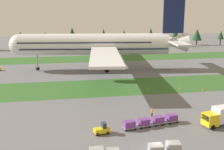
# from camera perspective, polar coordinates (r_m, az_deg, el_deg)

# --- Properties ---
(grass_strip_near) EXTENTS (320.00, 17.59, 0.01)m
(grass_strip_near) POSITION_cam_1_polar(r_m,az_deg,el_deg) (76.64, 0.37, -2.42)
(grass_strip_near) COLOR #336028
(grass_strip_near) RESTS_ON ground
(grass_strip_far) EXTENTS (320.00, 17.59, 0.01)m
(grass_strip_far) POSITION_cam_1_polar(r_m,az_deg,el_deg) (122.29, -3.67, 3.39)
(grass_strip_far) COLOR #336028
(grass_strip_far) RESTS_ON ground
(airliner) EXTENTS (61.50, 76.28, 25.25)m
(airliner) POSITION_cam_1_polar(r_m,az_deg,el_deg) (97.51, -2.73, 6.33)
(airliner) COLOR white
(airliner) RESTS_ON ground
(baggage_tug) EXTENTS (2.80, 1.77, 1.97)m
(baggage_tug) POSITION_cam_1_polar(r_m,az_deg,el_deg) (48.08, -2.04, -11.04)
(baggage_tug) COLOR yellow
(baggage_tug) RESTS_ON ground
(cargo_dolly_lead) EXTENTS (2.44, 1.89, 1.55)m
(cargo_dolly_lead) POSITION_cam_1_polar(r_m,az_deg,el_deg) (49.75, 3.52, -10.07)
(cargo_dolly_lead) COLOR #A3A3A8
(cargo_dolly_lead) RESTS_ON ground
(cargo_dolly_second) EXTENTS (2.44, 1.89, 1.55)m
(cargo_dolly_second) POSITION_cam_1_polar(r_m,az_deg,el_deg) (50.94, 6.53, -9.57)
(cargo_dolly_second) COLOR #A3A3A8
(cargo_dolly_second) RESTS_ON ground
(cargo_dolly_third) EXTENTS (2.44, 1.89, 1.55)m
(cargo_dolly_third) POSITION_cam_1_polar(r_m,az_deg,el_deg) (52.26, 9.39, -9.06)
(cargo_dolly_third) COLOR #A3A3A8
(cargo_dolly_third) RESTS_ON ground
(cargo_dolly_fourth) EXTENTS (2.44, 1.89, 1.55)m
(cargo_dolly_fourth) POSITION_cam_1_polar(r_m,az_deg,el_deg) (53.71, 12.09, -8.56)
(cargo_dolly_fourth) COLOR #A3A3A8
(cargo_dolly_fourth) RESTS_ON ground
(catering_truck) EXTENTS (7.26, 3.53, 3.58)m
(catering_truck) POSITION_cam_1_polar(r_m,az_deg,el_deg) (54.52, 21.43, -7.71)
(catering_truck) COLOR yellow
(catering_truck) RESTS_ON ground
(ground_crew_marshaller) EXTENTS (0.36, 0.56, 1.74)m
(ground_crew_marshaller) POSITION_cam_1_polar(r_m,az_deg,el_deg) (55.88, 8.18, -7.50)
(ground_crew_marshaller) COLOR black
(ground_crew_marshaller) RESTS_ON ground
(uld_container_3) EXTENTS (2.16, 1.80, 1.76)m
(uld_container_3) POSITION_cam_1_polar(r_m,az_deg,el_deg) (42.92, 12.44, -14.37)
(uld_container_3) COLOR #A3A3A8
(uld_container_3) RESTS_ON ground
(taxiway_marker_0) EXTENTS (0.44, 0.44, 0.58)m
(taxiway_marker_0) POSITION_cam_1_polar(r_m,az_deg,el_deg) (74.93, 7.29, -2.66)
(taxiway_marker_0) COLOR orange
(taxiway_marker_0) RESTS_ON ground
(taxiway_marker_1) EXTENTS (0.44, 0.44, 0.61)m
(taxiway_marker_1) POSITION_cam_1_polar(r_m,az_deg,el_deg) (76.77, 18.08, -2.82)
(taxiway_marker_1) COLOR orange
(taxiway_marker_1) RESTS_ON ground
(taxiway_marker_2) EXTENTS (0.44, 0.44, 0.47)m
(taxiway_marker_2) POSITION_cam_1_polar(r_m,az_deg,el_deg) (76.45, 13.75, -2.66)
(taxiway_marker_2) COLOR orange
(taxiway_marker_2) RESTS_ON ground
(distant_tree_line) EXTENTS (197.42, 8.96, 12.51)m
(distant_tree_line) POSITION_cam_1_polar(r_m,az_deg,el_deg) (156.45, -8.28, 7.94)
(distant_tree_line) COLOR #4C3823
(distant_tree_line) RESTS_ON ground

